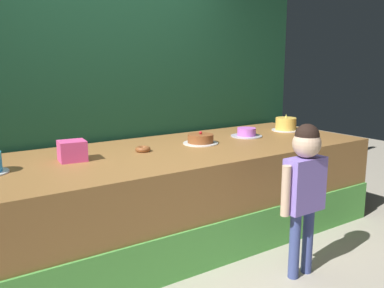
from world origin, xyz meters
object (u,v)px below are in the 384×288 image
at_px(child_figure, 305,180).
at_px(cake_far_right, 286,124).
at_px(donut, 143,149).
at_px(cake_right, 246,133).
at_px(pink_box, 72,151).
at_px(cake_center, 201,139).

xyz_separation_m(child_figure, cake_far_right, (1.10, 1.22, 0.14)).
height_order(donut, cake_right, cake_right).
xyz_separation_m(pink_box, cake_far_right, (2.35, 0.06, -0.01)).
relative_size(pink_box, donut, 1.54).
height_order(child_figure, donut, child_figure).
relative_size(child_figure, pink_box, 5.72).
xyz_separation_m(cake_center, cake_far_right, (1.17, 0.07, 0.03)).
bearing_deg(cake_center, child_figure, -86.14).
bearing_deg(cake_far_right, donut, -177.60).
height_order(child_figure, cake_right, child_figure).
xyz_separation_m(child_figure, cake_center, (-0.08, 1.15, 0.12)).
height_order(cake_right, cake_far_right, cake_far_right).
relative_size(child_figure, cake_far_right, 3.78).
relative_size(child_figure, cake_right, 3.61).
bearing_deg(pink_box, cake_right, 1.04).
bearing_deg(cake_far_right, cake_right, -176.81).
relative_size(donut, cake_right, 0.41).
relative_size(donut, cake_far_right, 0.43).
bearing_deg(child_figure, donut, 120.14).
distance_m(pink_box, cake_center, 1.18).
xyz_separation_m(cake_center, cake_right, (0.59, 0.04, -0.00)).
distance_m(pink_box, donut, 0.59).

